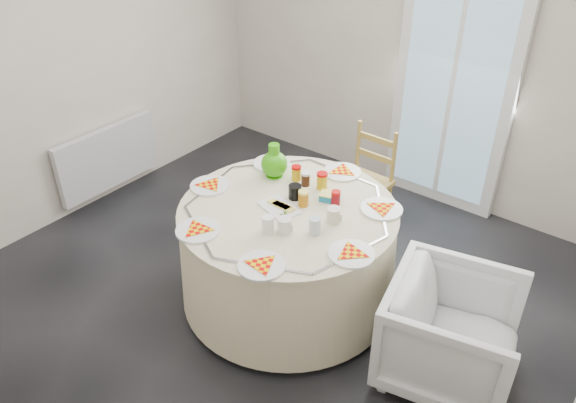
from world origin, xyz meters
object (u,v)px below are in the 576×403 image
Objects in this scene: table at (288,254)px; wooden_chair at (363,178)px; radiator at (108,158)px; green_pitcher at (274,160)px; armchair at (453,326)px.

table is 1.05m from wooden_chair.
radiator is 1.82m from green_pitcher.
wooden_chair is at bearing 53.16° from green_pitcher.
wooden_chair reaches higher than radiator.
green_pitcher is at bearing 5.60° from radiator.
wooden_chair is (-0.05, 1.04, 0.09)m from table.
radiator is at bearing 76.51° from armchair.
armchair is at bearing -25.77° from green_pitcher.
table is at bearing -56.24° from green_pitcher.
table is at bearing -2.81° from radiator.
table is 0.66m from green_pitcher.
radiator is at bearing 177.19° from table.
wooden_chair reaches higher than armchair.
armchair is at bearing -1.15° from radiator.
green_pitcher is at bearing -107.51° from wooden_chair.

